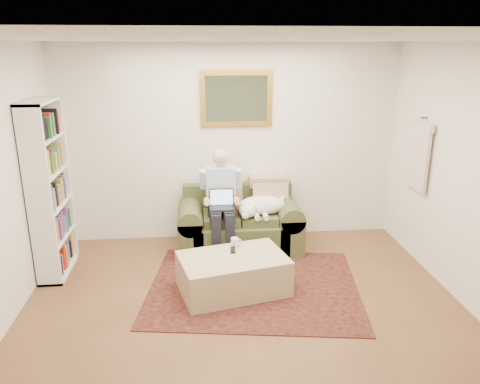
{
  "coord_description": "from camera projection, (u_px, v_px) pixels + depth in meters",
  "views": [
    {
      "loc": [
        -0.44,
        -3.6,
        2.56
      ],
      "look_at": [
        0.05,
        1.48,
        0.95
      ],
      "focal_mm": 35.0,
      "sensor_mm": 36.0,
      "label": 1
    }
  ],
  "objects": [
    {
      "name": "seated_man",
      "position": [
        222.0,
        204.0,
        5.84
      ],
      "size": [
        0.52,
        0.74,
        1.33
      ],
      "primitive_type": null,
      "color": "#8C9FD8",
      "rests_on": "sofa"
    },
    {
      "name": "bookshelf",
      "position": [
        49.0,
        190.0,
        5.25
      ],
      "size": [
        0.28,
        0.8,
        2.0
      ],
      "primitive_type": null,
      "color": "white",
      "rests_on": "room_shell"
    },
    {
      "name": "sleeping_dog",
      "position": [
        262.0,
        205.0,
        5.96
      ],
      "size": [
        0.65,
        0.41,
        0.24
      ],
      "primitive_type": null,
      "color": "white",
      "rests_on": "sofa"
    },
    {
      "name": "wall_mirror",
      "position": [
        236.0,
        98.0,
        6.01
      ],
      "size": [
        0.94,
        0.04,
        0.72
      ],
      "color": "gold",
      "rests_on": "room_shell"
    },
    {
      "name": "coffee_mug",
      "position": [
        235.0,
        242.0,
        5.21
      ],
      "size": [
        0.08,
        0.08,
        0.1
      ],
      "primitive_type": "cylinder",
      "color": "white",
      "rests_on": "ottoman"
    },
    {
      "name": "sofa",
      "position": [
        239.0,
        228.0,
        6.11
      ],
      "size": [
        1.58,
        0.8,
        0.95
      ],
      "color": "brown",
      "rests_on": "room_shell"
    },
    {
      "name": "tv_remote",
      "position": [
        233.0,
        250.0,
        5.11
      ],
      "size": [
        0.06,
        0.15,
        0.02
      ],
      "primitive_type": "cube",
      "rotation": [
        0.0,
        0.0,
        -0.07
      ],
      "color": "black",
      "rests_on": "ottoman"
    },
    {
      "name": "hanging_shirt",
      "position": [
        419.0,
        152.0,
        5.54
      ],
      "size": [
        0.06,
        0.52,
        0.9
      ],
      "primitive_type": null,
      "color": "beige",
      "rests_on": "room_shell"
    },
    {
      "name": "room_shell",
      "position": [
        247.0,
        192.0,
        4.17
      ],
      "size": [
        4.51,
        5.0,
        2.61
      ],
      "color": "brown",
      "rests_on": "ground"
    },
    {
      "name": "laptop",
      "position": [
        222.0,
        203.0,
        5.77
      ],
      "size": [
        0.31,
        0.24,
        0.22
      ],
      "color": "black",
      "rests_on": "seated_man"
    },
    {
      "name": "ottoman",
      "position": [
        233.0,
        274.0,
        5.03
      ],
      "size": [
        1.25,
        0.95,
        0.4
      ],
      "primitive_type": "cube",
      "rotation": [
        0.0,
        0.0,
        0.24
      ],
      "color": "#C3B582",
      "rests_on": "room_shell"
    },
    {
      "name": "rug",
      "position": [
        254.0,
        286.0,
        5.17
      ],
      "size": [
        2.52,
        2.13,
        0.01
      ],
      "primitive_type": "cube",
      "rotation": [
        0.0,
        0.0,
        -0.15
      ],
      "color": "black",
      "rests_on": "room_shell"
    }
  ]
}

